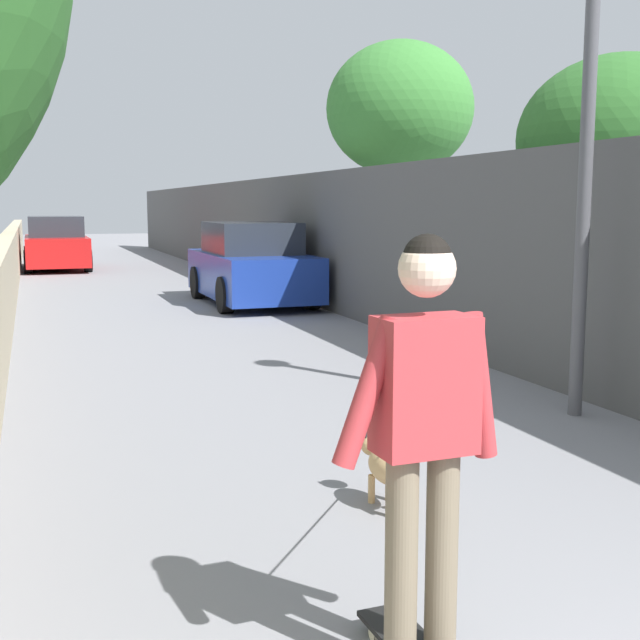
{
  "coord_description": "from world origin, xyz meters",
  "views": [
    {
      "loc": [
        -0.63,
        2.31,
        1.86
      ],
      "look_at": [
        5.09,
        0.27,
        1.0
      ],
      "focal_mm": 45.59,
      "sensor_mm": 36.0,
      "label": 1
    }
  ],
  "objects": [
    {
      "name": "ground_plane",
      "position": [
        14.0,
        0.0,
        0.0
      ],
      "size": [
        80.0,
        80.0,
        0.0
      ],
      "primitive_type": "plane",
      "color": "gray"
    },
    {
      "name": "wall_left",
      "position": [
        12.0,
        2.76,
        0.62
      ],
      "size": [
        48.0,
        0.3,
        1.25
      ],
      "primitive_type": "cube",
      "color": "tan",
      "rests_on": "ground"
    },
    {
      "name": "fence_right",
      "position": [
        12.0,
        -2.76,
        1.22
      ],
      "size": [
        48.0,
        0.3,
        2.45
      ],
      "primitive_type": "cube",
      "color": "#4C4C4C",
      "rests_on": "ground"
    },
    {
      "name": "tree_right_near",
      "position": [
        13.0,
        -4.06,
        3.57
      ],
      "size": [
        2.65,
        2.65,
        4.77
      ],
      "color": "brown",
      "rests_on": "ground"
    },
    {
      "name": "tree_right_far",
      "position": [
        7.5,
        -4.37,
        2.62
      ],
      "size": [
        2.4,
        2.4,
        3.64
      ],
      "color": "brown",
      "rests_on": "ground"
    },
    {
      "name": "lamp_post",
      "position": [
        5.27,
        -2.21,
        2.89
      ],
      "size": [
        0.36,
        0.36,
        4.22
      ],
      "color": "#4C4C51",
      "rests_on": "ground"
    },
    {
      "name": "person_skateboarder",
      "position": [
        2.09,
        0.92,
        1.07
      ],
      "size": [
        0.23,
        0.71,
        1.67
      ],
      "color": "#726651",
      "rests_on": "skateboard"
    },
    {
      "name": "dog",
      "position": [
        3.79,
        0.3,
        0.27
      ],
      "size": [
        2.0,
        0.74,
        1.06
      ],
      "color": "tan",
      "rests_on": "ground"
    },
    {
      "name": "car_near",
      "position": [
        14.28,
        -1.61,
        0.71
      ],
      "size": [
        3.91,
        1.8,
        1.54
      ],
      "color": "navy",
      "rests_on": "ground"
    },
    {
      "name": "car_far",
      "position": [
        24.19,
        1.61,
        0.71
      ],
      "size": [
        4.0,
        1.8,
        1.54
      ],
      "color": "#B71414",
      "rests_on": "ground"
    }
  ]
}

